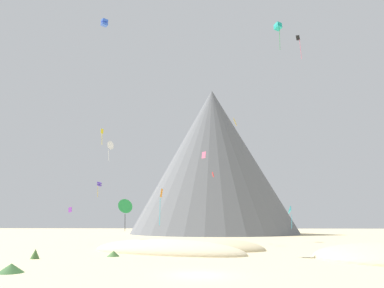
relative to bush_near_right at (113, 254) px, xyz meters
name	(u,v)px	position (x,y,z in m)	size (l,w,h in m)	color
ground_plane	(199,275)	(10.83, -13.70, -0.33)	(400.00, 400.00, 0.00)	beige
dune_foreground_right	(165,252)	(5.35, 5.77, -0.33)	(23.39, 8.90, 3.50)	beige
dune_midground	(222,250)	(13.16, 10.73, -0.33)	(12.94, 8.76, 2.98)	#CCBA8E
bush_near_right	(113,254)	(0.00, 0.00, 0.00)	(1.52, 1.52, 0.67)	#477238
bush_far_right	(11,268)	(-4.39, -13.56, 0.03)	(2.09, 2.09, 0.73)	#386633
bush_mid_center	(35,254)	(-7.99, -3.14, 0.19)	(1.00, 1.00, 1.06)	#477238
rock_massif	(212,165)	(11.89, 84.31, 24.99)	(65.40, 65.40, 55.28)	slate
kite_yellow_mid	(102,134)	(-10.05, 22.21, 20.90)	(0.43, 0.59, 3.37)	yellow
kite_red_low	(213,174)	(12.02, 27.65, 13.27)	(0.44, 0.78, 1.08)	red
kite_gold_mid	(235,122)	(16.56, 22.96, 23.09)	(0.75, 1.34, 1.60)	gold
kite_cyan_low	(290,210)	(28.45, 32.77, 6.15)	(1.51, 2.01, 4.76)	#33BCDB
kite_rainbow_mid	(204,155)	(10.26, 23.23, 16.52)	(0.88, 0.87, 1.38)	#E5668C
kite_indigo_low	(99,184)	(-14.23, 34.53, 12.18)	(1.04, 0.99, 3.50)	#5138B2
kite_green_low	(125,207)	(-0.92, 7.84, 5.88)	(2.32, 2.00, 4.57)	green
kite_black_high	(299,42)	(27.70, 13.96, 35.04)	(0.83, 0.43, 4.56)	black
kite_blue_high	(104,23)	(-5.90, 7.96, 36.42)	(1.35, 1.36, 1.21)	blue
kite_teal_high	(278,27)	(24.87, 17.05, 40.24)	(1.62, 1.65, 5.58)	teal
kite_white_mid	(110,146)	(-13.23, 37.82, 22.10)	(1.41, 1.99, 4.91)	white
kite_violet_low	(70,210)	(-15.11, 21.70, 5.96)	(0.92, 0.63, 1.05)	purple
kite_orange_low	(161,198)	(3.92, 10.77, 7.33)	(0.42, 1.00, 5.59)	orange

